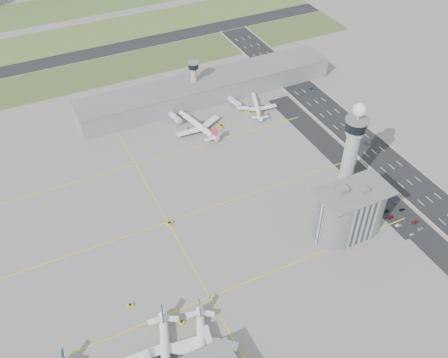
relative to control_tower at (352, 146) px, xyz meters
name	(u,v)px	position (x,y,z in m)	size (l,w,h in m)	color
ground	(250,234)	(-72.00, -8.00, -35.04)	(1000.00, 1000.00, 0.00)	gray
grass_strip_0	(108,70)	(-92.00, 217.00, -35.00)	(480.00, 50.00, 0.08)	#405126
grass_strip_1	(87,36)	(-92.00, 292.00, -35.00)	(480.00, 60.00, 0.08)	#516A32
grass_strip_2	(68,7)	(-92.00, 372.00, -35.00)	(480.00, 70.00, 0.08)	#445829
runway	(97,52)	(-92.00, 254.00, -34.98)	(480.00, 22.00, 0.10)	black
highway	(403,177)	(43.00, -8.00, -34.99)	(28.00, 500.00, 0.10)	black
barrier_left	(387,182)	(29.00, -8.00, -34.44)	(0.60, 500.00, 1.20)	#9E9E99
barrier_right	(420,170)	(57.00, -8.00, -34.44)	(0.60, 500.00, 1.20)	#9E9E99
landside_road	(383,198)	(18.00, -18.00, -35.00)	(18.00, 260.00, 0.08)	black
parking_lot	(394,211)	(16.00, -30.00, -34.99)	(20.00, 44.00, 0.10)	black
taxiway_line_h_0	(210,297)	(-112.00, -38.00, -35.04)	(260.00, 0.60, 0.01)	yellow
taxiway_line_h_1	(168,222)	(-112.00, 22.00, -35.04)	(260.00, 0.60, 0.01)	yellow
taxiway_line_h_2	(136,165)	(-112.00, 82.00, -35.04)	(260.00, 0.60, 0.01)	yellow
taxiway_line_v	(168,222)	(-112.00, 22.00, -35.04)	(0.60, 260.00, 0.01)	yellow
control_tower	(352,146)	(0.00, 0.00, 0.00)	(14.00, 14.00, 64.50)	#ADAAA5
secondary_tower	(194,77)	(-42.00, 142.00, -16.24)	(8.60, 8.60, 31.90)	#ADAAA5
admin_building	(350,211)	(-20.01, -30.00, -19.74)	(42.00, 24.00, 33.50)	#B2B2B7
terminal_pier	(207,88)	(-32.00, 140.00, -27.14)	(210.00, 32.00, 15.80)	gray
airplane_near_b	(165,353)	(-144.86, -60.40, -28.80)	(44.57, 37.89, 12.48)	white
airplane_near_c	(201,344)	(-128.32, -63.49, -29.18)	(41.89, 35.60, 11.73)	white
airplane_far_a	(198,122)	(-57.04, 101.52, -28.65)	(45.62, 38.78, 12.77)	white
airplane_far_b	(257,104)	(-5.06, 105.52, -29.81)	(37.39, 31.78, 10.47)	white
jet_bridge_near_2	(212,354)	(-125.00, -69.00, -32.19)	(14.00, 3.00, 5.70)	silver
jet_bridge_far_0	(170,115)	(-70.00, 124.00, -32.19)	(14.00, 3.00, 5.70)	silver
jet_bridge_far_1	(229,99)	(-20.00, 124.00, -32.19)	(14.00, 3.00, 5.70)	silver
tug_0	(130,305)	(-150.67, -25.02, -34.20)	(1.98, 2.89, 1.68)	yellow
tug_2	(182,322)	(-130.87, -45.59, -34.18)	(2.03, 2.96, 1.72)	yellow
tug_3	(170,223)	(-111.69, 19.66, -34.04)	(2.36, 3.44, 2.00)	yellow
tug_4	(221,126)	(-40.50, 96.13, -34.01)	(2.44, 3.54, 2.06)	#F7B006
tug_5	(248,111)	(-13.39, 105.18, -34.01)	(2.45, 3.56, 2.07)	yellow
car_lot_0	(412,234)	(12.07, -50.30, -34.50)	(1.29, 3.20, 1.09)	silver
car_lot_1	(399,225)	(9.99, -41.34, -34.40)	(1.35, 3.88, 1.28)	#A8A9AB
car_lot_2	(391,217)	(10.31, -33.87, -34.45)	(1.96, 4.26, 1.18)	maroon
car_lot_3	(386,211)	(11.43, -28.47, -34.38)	(1.85, 4.54, 1.32)	black
car_lot_4	(373,201)	(9.95, -17.96, -34.40)	(1.51, 3.75, 1.28)	navy
car_lot_5	(370,198)	(9.96, -14.69, -34.43)	(1.28, 3.68, 1.21)	silver
car_lot_6	(421,229)	(19.88, -49.20, -34.45)	(1.98, 4.29, 1.19)	#969DA4
car_lot_7	(415,222)	(21.10, -43.39, -34.39)	(1.81, 4.46, 1.29)	maroon
car_lot_8	(402,209)	(21.05, -31.76, -34.43)	(1.44, 3.58, 1.22)	black
car_lot_9	(397,203)	(22.05, -25.72, -34.49)	(1.16, 3.33, 1.10)	navy
car_lot_10	(386,196)	(20.09, -17.55, -34.48)	(1.86, 4.03, 1.12)	silver
car_lot_11	(384,192)	(21.15, -14.69, -34.41)	(1.78, 4.38, 1.27)	#999FA4
car_hw_1	(366,144)	(43.32, 31.25, -34.44)	(1.28, 3.68, 1.21)	black
car_hw_2	(312,89)	(50.43, 111.73, -34.43)	(2.03, 4.40, 1.22)	navy
car_hw_4	(261,62)	(35.17, 169.92, -34.50)	(1.28, 3.19, 1.09)	#A6A6A6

